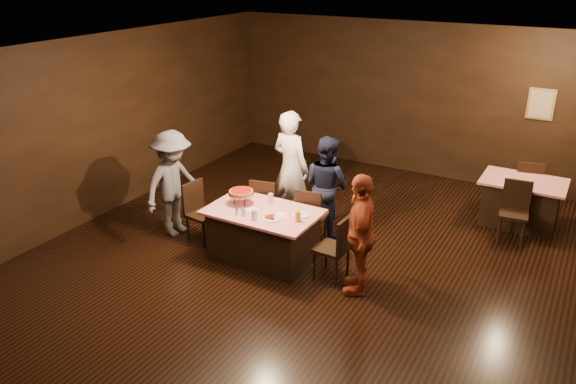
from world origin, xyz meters
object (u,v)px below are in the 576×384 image
(chair_far_right, at_px, (312,216))
(glass_amber, at_px, (298,216))
(chair_end_right, at_px, (332,247))
(chair_far_left, at_px, (267,205))
(diner_navy_hoodie, at_px, (327,186))
(chair_back_far, at_px, (527,185))
(glass_front_left, at_px, (254,215))
(back_table, at_px, (520,202))
(diner_grey_knit, at_px, (173,184))
(diner_red_shirt, at_px, (360,234))
(pizza_stand, at_px, (241,192))
(plate_empty, at_px, (302,214))
(glass_back, at_px, (271,198))
(main_table, at_px, (263,235))
(diner_white_jacket, at_px, (291,168))
(chair_back_near, at_px, (514,213))
(chair_end_left, at_px, (203,213))

(chair_far_right, xyz_separation_m, glass_amber, (0.20, -0.80, 0.37))
(chair_end_right, bearing_deg, glass_amber, -81.40)
(chair_far_left, relative_size, diner_navy_hoodie, 0.59)
(chair_far_right, distance_m, glass_amber, 0.90)
(chair_back_far, distance_m, glass_front_left, 5.01)
(back_table, relative_size, diner_grey_knit, 0.76)
(diner_red_shirt, relative_size, pizza_stand, 4.35)
(plate_empty, relative_size, glass_front_left, 1.79)
(glass_front_left, bearing_deg, plate_empty, 41.99)
(chair_far_right, xyz_separation_m, glass_back, (-0.45, -0.45, 0.37))
(diner_navy_hoodie, bearing_deg, main_table, 88.52)
(chair_far_left, relative_size, chair_far_right, 1.00)
(diner_white_jacket, height_order, pizza_stand, diner_white_jacket)
(chair_far_left, relative_size, diner_white_jacket, 0.50)
(chair_back_near, xyz_separation_m, diner_red_shirt, (-1.52, -2.49, 0.35))
(chair_end_left, bearing_deg, plate_empty, -77.05)
(chair_end_left, relative_size, diner_red_shirt, 0.57)
(chair_back_near, height_order, diner_navy_hoodie, diner_navy_hoodie)
(glass_front_left, xyz_separation_m, glass_amber, (0.55, 0.25, 0.00))
(diner_grey_knit, height_order, glass_back, diner_grey_knit)
(chair_far_right, xyz_separation_m, glass_front_left, (-0.35, -1.05, 0.37))
(chair_back_near, bearing_deg, diner_white_jacket, -168.36)
(diner_red_shirt, height_order, glass_amber, diner_red_shirt)
(main_table, height_order, glass_front_left, glass_front_left)
(diner_grey_knit, distance_m, plate_empty, 2.21)
(chair_far_left, height_order, diner_red_shirt, diner_red_shirt)
(chair_far_right, height_order, plate_empty, chair_far_right)
(chair_far_right, relative_size, glass_amber, 6.79)
(plate_empty, bearing_deg, glass_back, 165.96)
(chair_back_near, xyz_separation_m, diner_navy_hoodie, (-2.65, -1.17, 0.33))
(pizza_stand, bearing_deg, chair_back_near, 34.10)
(chair_back_near, distance_m, diner_grey_knit, 5.30)
(pizza_stand, relative_size, glass_front_left, 2.71)
(chair_end_right, relative_size, chair_back_near, 1.00)
(diner_navy_hoodie, xyz_separation_m, plate_empty, (0.14, -1.08, -0.03))
(chair_back_near, xyz_separation_m, glass_back, (-3.11, -2.09, 0.37))
(main_table, bearing_deg, diner_grey_knit, 179.48)
(chair_back_far, distance_m, diner_navy_hoodie, 3.64)
(chair_back_near, height_order, pizza_stand, pizza_stand)
(chair_far_right, relative_size, glass_front_left, 6.79)
(back_table, xyz_separation_m, glass_amber, (-2.46, -3.14, 0.46))
(diner_navy_hoodie, distance_m, diner_grey_knit, 2.40)
(diner_grey_knit, relative_size, glass_front_left, 12.15)
(chair_end_left, height_order, diner_grey_knit, diner_grey_knit)
(chair_end_right, height_order, glass_front_left, chair_end_right)
(chair_back_near, distance_m, diner_navy_hoodie, 2.91)
(diner_white_jacket, distance_m, plate_empty, 1.43)
(glass_amber, height_order, glass_back, same)
(back_table, relative_size, chair_far_left, 1.37)
(diner_grey_knit, bearing_deg, chair_far_right, -63.55)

